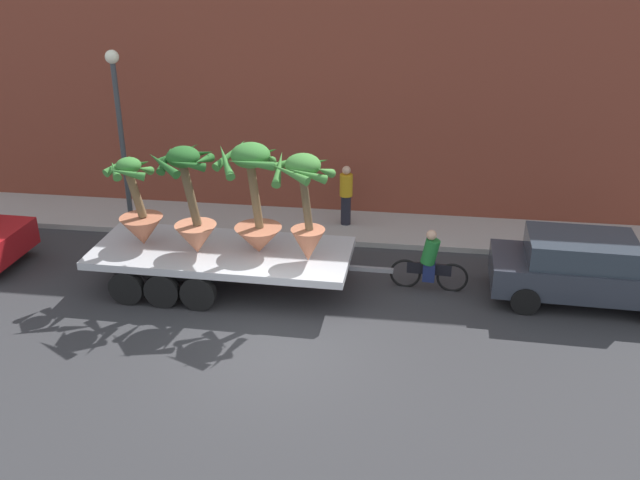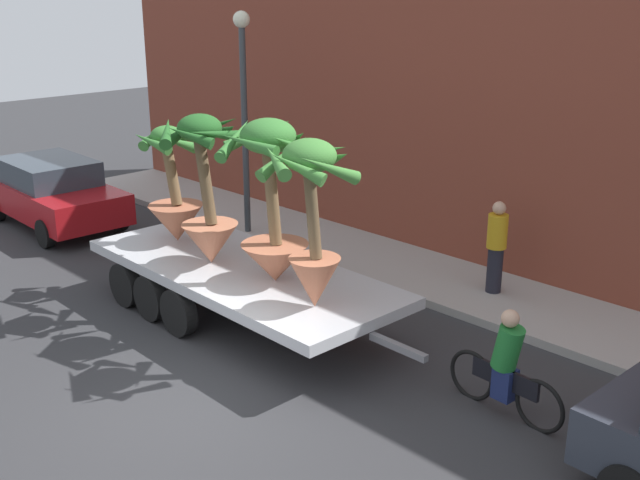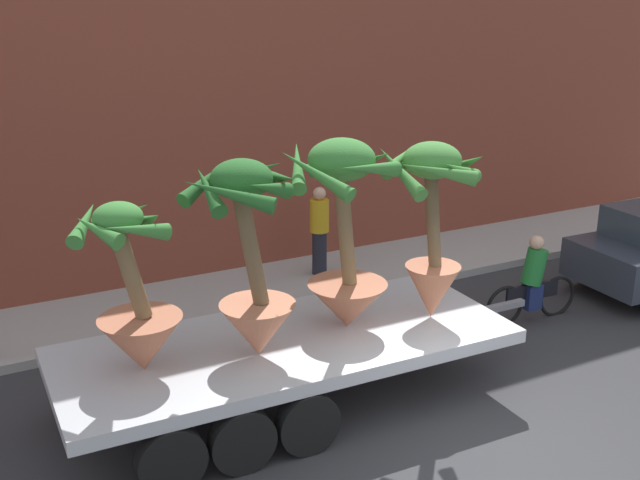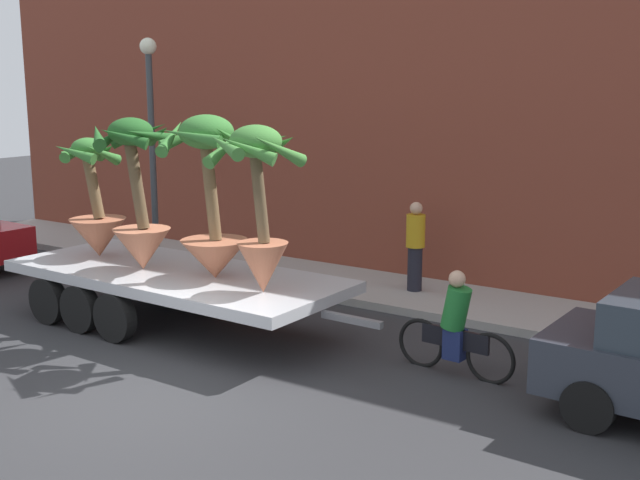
# 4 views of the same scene
# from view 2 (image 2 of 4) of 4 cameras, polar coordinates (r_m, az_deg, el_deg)

# --- Properties ---
(ground_plane) EXTENTS (60.00, 60.00, 0.00)m
(ground_plane) POSITION_cam_2_polar(r_m,az_deg,el_deg) (10.97, -9.57, -12.00)
(ground_plane) COLOR #2D2D30
(sidewalk) EXTENTS (24.00, 2.20, 0.15)m
(sidewalk) POSITION_cam_2_polar(r_m,az_deg,el_deg) (14.86, 9.93, -3.29)
(sidewalk) COLOR #A39E99
(sidewalk) RESTS_ON ground
(building_facade) EXTENTS (24.00, 1.20, 7.73)m
(building_facade) POSITION_cam_2_polar(r_m,az_deg,el_deg) (15.35, 14.53, 11.73)
(building_facade) COLOR brown
(building_facade) RESTS_ON ground
(flatbed_trailer) EXTENTS (7.04, 2.55, 0.98)m
(flatbed_trailer) POSITION_cam_2_polar(r_m,az_deg,el_deg) (13.32, -6.50, -2.52)
(flatbed_trailer) COLOR #B7BABF
(flatbed_trailer) RESTS_ON ground
(potted_palm_rear) EXTENTS (1.28, 1.17, 2.13)m
(potted_palm_rear) POSITION_cam_2_polar(r_m,az_deg,el_deg) (14.33, -10.77, 3.01)
(potted_palm_rear) COLOR #B26647
(potted_palm_rear) RESTS_ON flatbed_trailer
(potted_palm_middle) EXTENTS (1.49, 1.59, 2.53)m
(potted_palm_middle) POSITION_cam_2_polar(r_m,az_deg,el_deg) (13.00, -8.44, 3.30)
(potted_palm_middle) COLOR #C17251
(potted_palm_middle) RESTS_ON flatbed_trailer
(potted_palm_front) EXTENTS (1.39, 1.48, 2.50)m
(potted_palm_front) POSITION_cam_2_polar(r_m,az_deg,el_deg) (10.97, -0.67, 1.68)
(potted_palm_front) COLOR #B26647
(potted_palm_front) RESTS_ON flatbed_trailer
(potted_palm_extra) EXTENTS (1.49, 1.58, 2.60)m
(potted_palm_extra) POSITION_cam_2_polar(r_m,az_deg,el_deg) (12.04, -3.63, 2.49)
(potted_palm_extra) COLOR #B26647
(potted_palm_extra) RESTS_ON flatbed_trailer
(cyclist) EXTENTS (1.84, 0.37, 1.54)m
(cyclist) POSITION_cam_2_polar(r_m,az_deg,el_deg) (10.63, 13.61, -9.21)
(cyclist) COLOR black
(cyclist) RESTS_ON ground
(trailing_car) EXTENTS (4.28, 2.09, 1.58)m
(trailing_car) POSITION_cam_2_polar(r_m,az_deg,el_deg) (19.33, -19.15, 3.40)
(trailing_car) COLOR maroon
(trailing_car) RESTS_ON ground
(pedestrian_near_gate) EXTENTS (0.36, 0.36, 1.71)m
(pedestrian_near_gate) POSITION_cam_2_polar(r_m,az_deg,el_deg) (14.19, 12.93, -0.39)
(pedestrian_near_gate) COLOR black
(pedestrian_near_gate) RESTS_ON sidewalk
(street_lamp) EXTENTS (0.36, 0.36, 4.83)m
(street_lamp) POSITION_cam_2_polar(r_m,az_deg,el_deg) (16.96, -5.67, 10.64)
(street_lamp) COLOR #383D42
(street_lamp) RESTS_ON sidewalk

